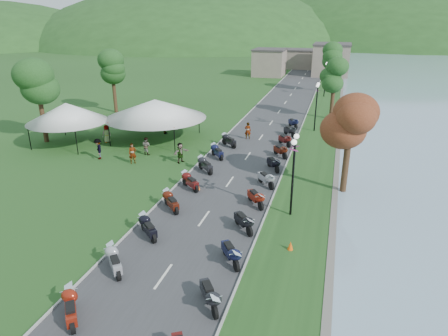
% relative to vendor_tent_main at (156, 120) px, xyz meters
% --- Properties ---
extents(road, '(7.00, 120.00, 0.02)m').
position_rel_vendor_tent_main_xyz_m(road, '(9.88, 9.46, -1.99)').
color(road, '#3A3A3D').
rests_on(road, ground).
extents(hills_backdrop, '(360.00, 120.00, 76.00)m').
position_rel_vendor_tent_main_xyz_m(hills_backdrop, '(9.88, 169.46, -2.00)').
color(hills_backdrop, '#285621').
rests_on(hills_backdrop, ground).
extents(far_building, '(18.00, 16.00, 5.00)m').
position_rel_vendor_tent_main_xyz_m(far_building, '(7.88, 54.46, 0.50)').
color(far_building, gray).
rests_on(far_building, ground).
extents(moto_row_left, '(2.60, 39.94, 1.10)m').
position_rel_vendor_tent_main_xyz_m(moto_row_left, '(7.52, -19.10, -1.45)').
color(moto_row_left, '#331411').
rests_on(moto_row_left, ground).
extents(moto_row_right, '(2.60, 35.76, 1.10)m').
position_rel_vendor_tent_main_xyz_m(moto_row_right, '(12.56, -8.51, -1.45)').
color(moto_row_right, '#331411').
rests_on(moto_row_right, ground).
extents(vendor_tent_main, '(6.60, 6.60, 4.00)m').
position_rel_vendor_tent_main_xyz_m(vendor_tent_main, '(0.00, 0.00, 0.00)').
color(vendor_tent_main, white).
rests_on(vendor_tent_main, ground).
extents(vendor_tent_side, '(4.99, 4.99, 4.00)m').
position_rel_vendor_tent_main_xyz_m(vendor_tent_side, '(-7.24, -3.80, 0.00)').
color(vendor_tent_side, white).
rests_on(vendor_tent_side, ground).
extents(tree_park_left, '(3.42, 3.42, 9.50)m').
position_rel_vendor_tent_main_xyz_m(tree_park_left, '(-10.07, -3.77, 2.75)').
color(tree_park_left, '#255620').
rests_on(tree_park_left, ground).
extents(tree_lakeside, '(2.89, 2.89, 8.03)m').
position_rel_vendor_tent_main_xyz_m(tree_lakeside, '(17.98, -7.92, 2.01)').
color(tree_lakeside, '#255620').
rests_on(tree_lakeside, ground).
extents(pedestrian_a, '(0.78, 0.74, 1.73)m').
position_rel_vendor_tent_main_xyz_m(pedestrian_a, '(1.05, -6.95, -2.00)').
color(pedestrian_a, slate).
rests_on(pedestrian_a, ground).
extents(pedestrian_b, '(0.85, 0.59, 1.58)m').
position_rel_vendor_tent_main_xyz_m(pedestrian_b, '(1.10, -4.55, -2.00)').
color(pedestrian_b, slate).
rests_on(pedestrian_b, ground).
extents(pedestrian_c, '(1.11, 1.21, 1.80)m').
position_rel_vendor_tent_main_xyz_m(pedestrian_c, '(-2.29, -6.78, -2.00)').
color(pedestrian_c, slate).
rests_on(pedestrian_c, ground).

